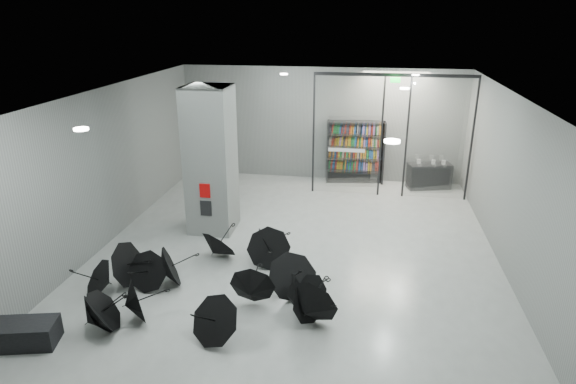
% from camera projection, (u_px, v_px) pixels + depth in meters
% --- Properties ---
extents(room, '(14.00, 14.02, 4.01)m').
position_uv_depth(room, '(290.00, 154.00, 10.74)').
color(room, gray).
rests_on(room, ground).
extents(column, '(1.20, 1.20, 4.00)m').
position_uv_depth(column, '(211.00, 160.00, 13.26)').
color(column, slate).
rests_on(column, ground).
extents(fire_cabinet, '(0.28, 0.04, 0.38)m').
position_uv_depth(fire_cabinet, '(205.00, 191.00, 12.91)').
color(fire_cabinet, '#A50A07').
rests_on(fire_cabinet, column).
extents(info_panel, '(0.30, 0.03, 0.42)m').
position_uv_depth(info_panel, '(206.00, 208.00, 13.08)').
color(info_panel, black).
rests_on(info_panel, column).
extents(exit_sign, '(0.30, 0.06, 0.15)m').
position_uv_depth(exit_sign, '(395.00, 80.00, 14.95)').
color(exit_sign, '#0CE533').
rests_on(exit_sign, room).
extents(glass_partition, '(5.06, 0.08, 4.00)m').
position_uv_depth(glass_partition, '(391.00, 131.00, 15.70)').
color(glass_partition, silver).
rests_on(glass_partition, ground).
extents(bench, '(1.51, 0.92, 0.45)m').
position_uv_depth(bench, '(17.00, 334.00, 8.99)').
color(bench, black).
rests_on(bench, ground).
extents(bookshelf, '(2.05, 0.70, 2.21)m').
position_uv_depth(bookshelf, '(355.00, 152.00, 17.40)').
color(bookshelf, black).
rests_on(bookshelf, ground).
extents(shop_counter, '(1.55, 0.93, 0.87)m').
position_uv_depth(shop_counter, '(429.00, 176.00, 16.98)').
color(shop_counter, black).
rests_on(shop_counter, ground).
extents(umbrella_cluster, '(5.85, 4.65, 1.26)m').
position_uv_depth(umbrella_cluster, '(213.00, 287.00, 10.38)').
color(umbrella_cluster, black).
rests_on(umbrella_cluster, ground).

